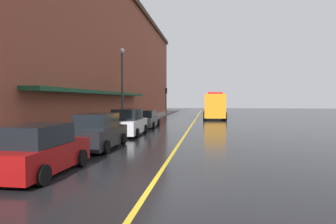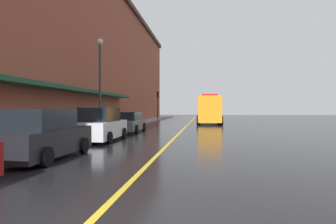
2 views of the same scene
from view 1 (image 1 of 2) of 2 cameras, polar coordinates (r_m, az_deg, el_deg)
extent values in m
plane|color=black|center=(33.52, 4.87, -1.98)|extent=(112.00, 112.00, 0.00)
cube|color=gray|center=(34.38, -5.51, -1.74)|extent=(2.40, 70.00, 0.15)
cube|color=gold|center=(33.52, 4.87, -1.97)|extent=(0.16, 70.00, 0.01)
cube|color=brown|center=(35.71, -16.07, 10.31)|extent=(10.30, 64.00, 15.04)
cube|color=#19472D|center=(25.83, -11.53, 3.56)|extent=(1.20, 22.40, 0.24)
cube|color=maroon|center=(11.20, -23.12, -7.85)|extent=(1.79, 4.24, 0.85)
cube|color=black|center=(10.91, -23.77, -4.05)|extent=(1.59, 2.34, 0.69)
cylinder|color=black|center=(12.79, -23.34, -7.86)|extent=(0.23, 0.64, 0.64)
cylinder|color=black|center=(11.97, -16.17, -8.45)|extent=(0.23, 0.64, 0.64)
cylinder|color=black|center=(9.71, -22.78, -11.08)|extent=(0.23, 0.64, 0.64)
cube|color=black|center=(15.97, -12.96, -4.58)|extent=(1.72, 4.62, 0.91)
cube|color=black|center=(15.68, -13.28, -1.68)|extent=(1.54, 2.54, 0.74)
cylinder|color=black|center=(17.64, -13.96, -4.95)|extent=(0.22, 0.64, 0.64)
cylinder|color=black|center=(17.09, -8.55, -5.14)|extent=(0.22, 0.64, 0.64)
cylinder|color=black|center=(15.04, -17.96, -6.26)|extent=(0.22, 0.64, 0.64)
cylinder|color=black|center=(14.39, -11.71, -6.58)|extent=(0.22, 0.64, 0.64)
cube|color=silver|center=(21.63, -7.56, -2.68)|extent=(1.95, 4.75, 0.94)
cube|color=black|center=(21.34, -7.72, -0.46)|extent=(1.72, 2.63, 0.77)
cylinder|color=black|center=(23.30, -8.92, -3.13)|extent=(0.23, 0.64, 0.64)
cylinder|color=black|center=(22.88, -4.38, -3.21)|extent=(0.23, 0.64, 0.64)
cylinder|color=black|center=(20.52, -11.10, -3.89)|extent=(0.23, 0.64, 0.64)
cylinder|color=black|center=(20.03, -5.96, -4.02)|extent=(0.23, 0.64, 0.64)
cube|color=#595B60|center=(27.71, -4.12, -1.74)|extent=(1.82, 4.91, 0.77)
cube|color=black|center=(27.42, -4.22, -0.32)|extent=(1.60, 2.71, 0.63)
cylinder|color=black|center=(29.37, -5.24, -1.97)|extent=(0.23, 0.64, 0.64)
cylinder|color=black|center=(29.06, -1.87, -2.01)|extent=(0.23, 0.64, 0.64)
cylinder|color=black|center=(26.43, -6.60, -2.46)|extent=(0.23, 0.64, 0.64)
cylinder|color=black|center=(26.09, -2.86, -2.51)|extent=(0.23, 0.64, 0.64)
cube|color=orange|center=(36.93, 8.96, 1.14)|extent=(2.55, 2.45, 2.92)
cube|color=#3F3F42|center=(41.47, 8.80, 1.12)|extent=(2.56, 5.94, 2.69)
cube|color=red|center=(36.93, 8.98, 3.59)|extent=(1.78, 0.61, 0.24)
cylinder|color=black|center=(37.12, 10.93, -0.81)|extent=(0.30, 1.00, 1.00)
cylinder|color=black|center=(37.05, 6.96, -0.79)|extent=(0.30, 1.00, 1.00)
cylinder|color=black|center=(40.82, 10.62, -0.52)|extent=(0.30, 1.00, 1.00)
cylinder|color=black|center=(40.76, 7.01, -0.50)|extent=(0.30, 1.00, 1.00)
cylinder|color=black|center=(43.21, 10.45, -0.36)|extent=(0.30, 1.00, 1.00)
cylinder|color=black|center=(43.15, 7.04, -0.34)|extent=(0.30, 1.00, 1.00)
cylinder|color=#4C4C51|center=(12.36, -27.16, -6.61)|extent=(0.07, 0.07, 1.05)
cube|color=black|center=(12.27, -27.22, -3.54)|extent=(0.14, 0.18, 0.28)
cylinder|color=#4C4C51|center=(25.79, -8.07, -1.80)|extent=(0.07, 0.07, 1.05)
cube|color=black|center=(25.75, -8.08, -0.33)|extent=(0.14, 0.18, 0.28)
cylinder|color=#33383D|center=(26.90, -8.73, 4.18)|extent=(0.18, 0.18, 6.50)
sphere|color=white|center=(27.23, -8.78, 11.49)|extent=(0.44, 0.44, 0.44)
cylinder|color=#232326|center=(49.39, -0.37, 1.59)|extent=(0.14, 0.14, 3.40)
cube|color=black|center=(49.41, -0.37, 4.08)|extent=(0.28, 0.36, 0.90)
sphere|color=red|center=(49.40, -0.19, 4.43)|extent=(0.16, 0.16, 0.16)
sphere|color=gold|center=(49.39, -0.19, 4.08)|extent=(0.16, 0.16, 0.16)
sphere|color=green|center=(49.38, -0.19, 3.73)|extent=(0.16, 0.16, 0.16)
camera|label=2|loc=(5.05, 9.47, -5.83)|focal=30.69mm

